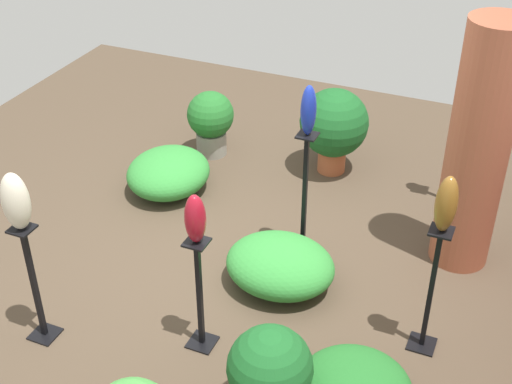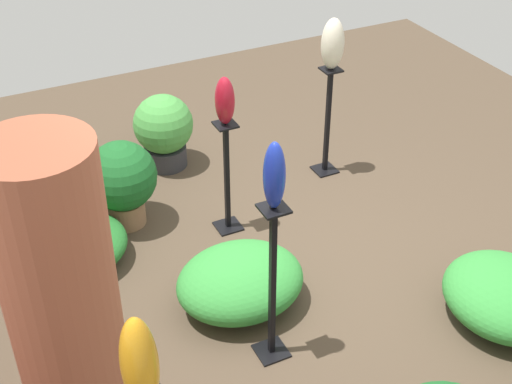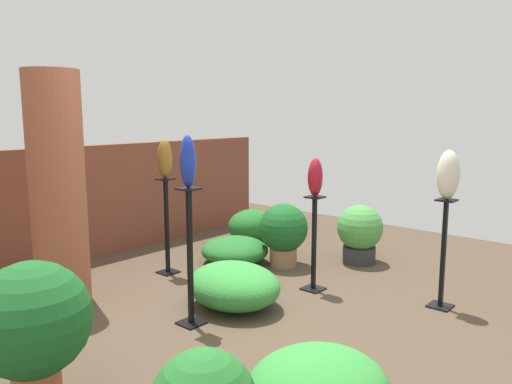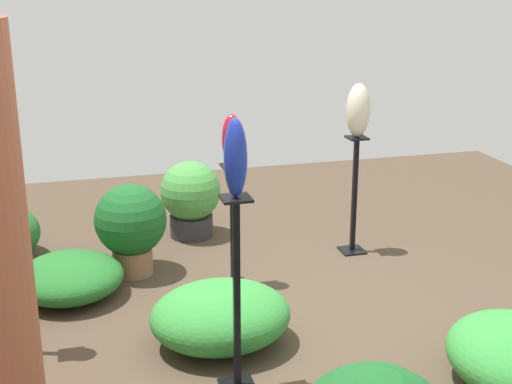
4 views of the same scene
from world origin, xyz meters
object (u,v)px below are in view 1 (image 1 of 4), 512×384
object	(u,v)px
art_vase_ruby	(195,219)
art_vase_cobalt	(308,110)
pedestal_bronze	(430,296)
pedestal_ivory	(35,289)
art_vase_amber	(491,37)
pedestal_amber	(471,142)
pedestal_cobalt	(304,200)
potted_plant_near_pillar	(334,125)
art_vase_bronze	(446,204)
art_vase_ivory	(16,201)
brick_pillar	(478,150)
pedestal_ruby	(200,300)
potted_plant_walkway_edge	(270,372)
potted_plant_front_left	(211,120)

from	to	relation	value
art_vase_ruby	art_vase_cobalt	world-z (taller)	art_vase_cobalt
pedestal_bronze	art_vase_cobalt	world-z (taller)	art_vase_cobalt
pedestal_ivory	art_vase_amber	distance (m)	4.16
art_vase_ruby	art_vase_cobalt	bearing A→B (deg)	167.49
pedestal_amber	art_vase_cobalt	xyz separation A→B (m)	(1.26, -1.15, 0.68)
pedestal_cobalt	potted_plant_near_pillar	xyz separation A→B (m)	(-1.40, -0.19, -0.00)
art_vase_cobalt	art_vase_bronze	bearing A→B (deg)	58.99
art_vase_bronze	art_vase_ivory	size ratio (longest dim) A/B	0.96
pedestal_amber	art_vase_ruby	xyz separation A→B (m)	(2.62, -1.45, 0.44)
art_vase_cobalt	art_vase_ivory	xyz separation A→B (m)	(1.75, -1.44, -0.15)
brick_pillar	pedestal_ruby	world-z (taller)	brick_pillar
art_vase_ruby	pedestal_bronze	bearing A→B (deg)	112.48
art_vase_amber	art_vase_bronze	distance (m)	2.04
potted_plant_walkway_edge	art_vase_ivory	bearing A→B (deg)	-90.91
brick_pillar	pedestal_amber	world-z (taller)	brick_pillar
art_vase_cobalt	art_vase_bronze	world-z (taller)	art_vase_cobalt
art_vase_bronze	art_vase_ivory	xyz separation A→B (m)	(1.02, -2.65, -0.05)
pedestal_amber	art_vase_ruby	bearing A→B (deg)	-29.04
pedestal_cobalt	potted_plant_front_left	xyz separation A→B (m)	(-1.23, -1.49, -0.13)
pedestal_ruby	potted_plant_front_left	size ratio (longest dim) A/B	1.34
art_vase_bronze	potted_plant_walkway_edge	distance (m)	1.57
art_vase_ruby	potted_plant_near_pillar	bearing A→B (deg)	177.78
art_vase_bronze	potted_plant_front_left	distance (m)	3.45
pedestal_ruby	art_vase_bronze	distance (m)	1.84
pedestal_ruby	art_vase_cobalt	size ratio (longest dim) A/B	2.23
pedestal_amber	potted_plant_front_left	xyz separation A→B (m)	(0.03, -2.65, -0.29)
pedestal_cobalt	pedestal_bronze	xyz separation A→B (m)	(0.73, 1.21, -0.05)
art_vase_cobalt	potted_plant_walkway_edge	bearing A→B (deg)	13.10
pedestal_cobalt	potted_plant_front_left	size ratio (longest dim) A/B	1.63
brick_pillar	art_vase_amber	distance (m)	1.03
art_vase_ruby	potted_plant_walkway_edge	xyz separation A→B (m)	(0.42, 0.71, -0.72)
art_vase_bronze	potted_plant_walkway_edge	size ratio (longest dim) A/B	0.58
pedestal_ruby	art_vase_bronze	xyz separation A→B (m)	(-0.63, 1.51, 0.84)
art_vase_cobalt	potted_plant_front_left	bearing A→B (deg)	-129.58
brick_pillar	art_vase_cobalt	world-z (taller)	brick_pillar
potted_plant_near_pillar	pedestal_amber	bearing A→B (deg)	84.07
art_vase_cobalt	pedestal_ivory	bearing A→B (deg)	-39.39
pedestal_cobalt	art_vase_amber	xyz separation A→B (m)	(-1.26, 1.15, 1.17)
potted_plant_walkway_edge	brick_pillar	bearing A→B (deg)	159.05
pedestal_bronze	art_vase_cobalt	bearing A→B (deg)	-121.01
potted_plant_walkway_edge	potted_plant_near_pillar	distance (m)	3.24
pedestal_ruby	art_vase_ruby	size ratio (longest dim) A/B	2.54
art_vase_cobalt	art_vase_amber	world-z (taller)	art_vase_amber
art_vase_amber	art_vase_ruby	bearing A→B (deg)	-29.04
art_vase_ivory	potted_plant_walkway_edge	distance (m)	2.02
art_vase_cobalt	potted_plant_near_pillar	distance (m)	1.65
pedestal_amber	art_vase_ruby	size ratio (longest dim) A/B	4.00
art_vase_cobalt	pedestal_amber	bearing A→B (deg)	137.61
art_vase_amber	pedestal_amber	bearing A→B (deg)	0.00
art_vase_bronze	brick_pillar	bearing A→B (deg)	177.30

